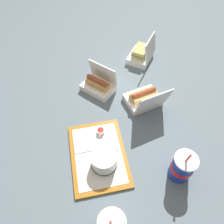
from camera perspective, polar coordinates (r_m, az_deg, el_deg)
ground_plane at (r=1.20m, az=0.36°, el=-0.53°), size 3.20×3.20×0.00m
food_tray at (r=1.07m, az=-3.57°, el=-11.16°), size 0.40×0.31×0.01m
cake_container at (r=1.01m, az=-2.10°, el=-12.42°), size 0.12×0.12×0.08m
ketchup_cup at (r=1.11m, az=-2.99°, el=-4.99°), size 0.04×0.04×0.02m
napkin_stack at (r=1.10m, az=-7.31°, el=-8.03°), size 0.11×0.11×0.00m
plastic_fork at (r=1.09m, az=-0.03°, el=-7.77°), size 0.11×0.03×0.00m
clamshell_hotdog_left at (r=1.29m, az=-3.55°, el=7.10°), size 0.23×0.21×0.16m
clamshell_sandwich_corner at (r=1.51m, az=7.66°, el=14.71°), size 0.23×0.23×0.18m
clamshell_hotdog_center at (r=1.23m, az=8.38°, el=3.46°), size 0.21×0.21×0.18m
soda_cup_corner at (r=1.01m, az=17.86°, el=-13.48°), size 0.10×0.10×0.21m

